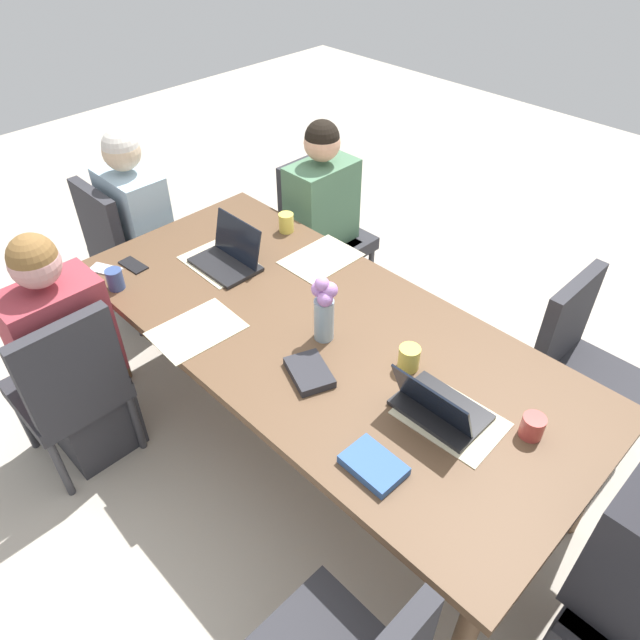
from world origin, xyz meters
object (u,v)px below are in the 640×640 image
chair_head_right_left_far (126,246)px  phone_silver (105,270)px  person_near_left_near (322,230)px  person_far_left_mid (73,364)px  chair_far_left_mid (70,384)px  coffee_mug_near_left (115,279)px  person_head_right_left_far (141,241)px  dining_table (320,341)px  chair_near_right_mid (579,362)px  laptop_head_left_right_near (438,407)px  phone_black (133,265)px  coffee_mug_near_right (286,223)px  coffee_mug_centre_left (532,426)px  laptop_head_right_left_far (229,257)px  chair_near_left_near (320,226)px  coffee_mug_centre_right (409,358)px  book_blue_cover (309,372)px  book_red_cover (374,465)px  flower_vase (324,306)px

chair_head_right_left_far → phone_silver: size_ratio=6.00×
person_near_left_near → person_far_left_mid: 1.60m
chair_far_left_mid → coffee_mug_near_left: 0.50m
chair_head_right_left_far → person_head_right_left_far: person_head_right_left_far is taller
person_head_right_left_far → phone_silver: size_ratio=7.97×
dining_table → phone_silver: phone_silver is taller
person_head_right_left_far → chair_near_right_mid: bearing=-158.6°
laptop_head_left_right_near → phone_black: size_ratio=2.13×
person_far_left_mid → phone_black: bearing=-70.1°
coffee_mug_near_right → coffee_mug_centre_left: (-1.59, 0.30, -0.01)m
laptop_head_right_left_far → coffee_mug_near_left: (0.21, 0.48, 0.00)m
phone_black → phone_silver: (0.06, 0.11, 0.00)m
chair_near_left_near → chair_head_right_left_far: size_ratio=1.00×
chair_head_right_left_far → coffee_mug_centre_right: (-1.94, -0.16, 0.30)m
dining_table → person_far_left_mid: (0.79, 0.77, -0.16)m
laptop_head_left_right_near → coffee_mug_centre_left: laptop_head_left_right_near is taller
person_head_right_left_far → book_blue_cover: person_head_right_left_far is taller
chair_head_right_left_far → phone_silver: bearing=145.9°
chair_near_right_mid → coffee_mug_centre_left: chair_near_right_mid is taller
chair_far_left_mid → chair_head_right_left_far: 1.11m
person_head_right_left_far → phone_silver: 0.66m
phone_black → chair_far_left_mid: bearing=110.4°
chair_head_right_left_far → coffee_mug_centre_left: 2.47m
coffee_mug_centre_left → book_blue_cover: (0.74, 0.34, -0.03)m
chair_near_left_near → laptop_head_left_right_near: (-1.52, 0.92, 0.30)m
laptop_head_left_right_near → phone_silver: bearing=13.3°
phone_black → dining_table: bearing=-166.6°
coffee_mug_near_right → chair_near_right_mid: bearing=-162.7°
chair_head_right_left_far → coffee_mug_centre_right: bearing=-175.3°
dining_table → book_red_cover: 0.72m
person_near_left_near → chair_far_left_mid: size_ratio=1.33×
person_far_left_mid → chair_far_left_mid: bearing=141.2°
book_red_cover → coffee_mug_centre_right: bearing=-62.8°
coffee_mug_centre_left → person_far_left_mid: bearing=27.7°
coffee_mug_centre_right → book_red_cover: size_ratio=0.50×
dining_table → laptop_head_right_left_far: laptop_head_right_left_far is taller
chair_near_right_mid → flower_vase: size_ratio=2.95×
coffee_mug_centre_left → book_blue_cover: bearing=24.8°
chair_head_right_left_far → phone_black: size_ratio=6.00×
phone_silver → chair_head_right_left_far: bearing=-59.5°
chair_near_right_mid → coffee_mug_near_right: chair_near_right_mid is taller
person_far_left_mid → coffee_mug_centre_left: size_ratio=13.93×
book_blue_cover → dining_table: bearing=-31.6°
coffee_mug_centre_left → phone_black: 1.92m
chair_near_left_near → coffee_mug_centre_left: chair_near_left_near is taller
laptop_head_left_right_near → coffee_mug_near_left: 1.55m
person_far_left_mid → phone_silver: person_far_left_mid is taller
coffee_mug_near_left → phone_silver: size_ratio=0.65×
laptop_head_right_left_far → phone_silver: size_ratio=2.13×
chair_head_right_left_far → coffee_mug_near_left: size_ratio=9.27×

